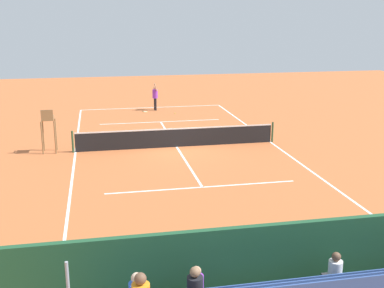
# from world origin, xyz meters

# --- Properties ---
(ground_plane) EXTENTS (60.00, 60.00, 0.00)m
(ground_plane) POSITION_xyz_m (0.00, 0.00, 0.00)
(ground_plane) COLOR #BC6033
(court_line_markings) EXTENTS (10.10, 22.20, 0.01)m
(court_line_markings) POSITION_xyz_m (0.00, -0.04, 0.00)
(court_line_markings) COLOR white
(court_line_markings) RESTS_ON ground
(tennis_net) EXTENTS (10.30, 0.10, 1.07)m
(tennis_net) POSITION_xyz_m (0.00, 0.00, 0.50)
(tennis_net) COLOR black
(tennis_net) RESTS_ON ground
(backdrop_wall) EXTENTS (18.00, 0.16, 2.00)m
(backdrop_wall) POSITION_xyz_m (0.00, 14.00, 1.00)
(backdrop_wall) COLOR #1E4C2D
(backdrop_wall) RESTS_ON ground
(umpire_chair) EXTENTS (0.67, 0.67, 2.14)m
(umpire_chair) POSITION_xyz_m (6.20, -0.20, 1.31)
(umpire_chair) COLOR olive
(umpire_chair) RESTS_ON ground
(courtside_bench) EXTENTS (1.80, 0.40, 0.93)m
(courtside_bench) POSITION_xyz_m (-2.68, 13.27, 0.56)
(courtside_bench) COLOR #33383D
(courtside_bench) RESTS_ON ground
(equipment_bag) EXTENTS (0.90, 0.36, 0.36)m
(equipment_bag) POSITION_xyz_m (-0.89, 13.40, 0.18)
(equipment_bag) COLOR #B22D2D
(equipment_bag) RESTS_ON ground
(tennis_player) EXTENTS (0.40, 0.55, 1.93)m
(tennis_player) POSITION_xyz_m (-0.16, -9.99, 1.02)
(tennis_player) COLOR black
(tennis_player) RESTS_ON ground
(tennis_racket) EXTENTS (0.42, 0.57, 0.03)m
(tennis_racket) POSITION_xyz_m (0.62, -9.45, 0.01)
(tennis_racket) COLOR black
(tennis_racket) RESTS_ON ground
(tennis_ball_near) EXTENTS (0.07, 0.07, 0.07)m
(tennis_ball_near) POSITION_xyz_m (-1.30, -8.43, 0.03)
(tennis_ball_near) COLOR #CCDB33
(tennis_ball_near) RESTS_ON ground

